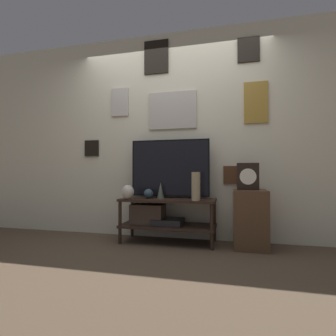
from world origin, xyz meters
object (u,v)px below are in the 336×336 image
Objects in this scene: vase_round_glass at (148,194)px; mantel_clock at (248,177)px; television at (170,168)px; vase_urn_stoneware at (128,192)px; vase_tall_ceramic at (196,186)px; vase_slim_bronze at (161,190)px.

vase_round_glass is 0.38× the size of mantel_clock.
television reaches higher than mantel_clock.
vase_urn_stoneware is 0.82m from vase_tall_ceramic.
television reaches higher than vase_urn_stoneware.
television reaches higher than vase_round_glass.
vase_urn_stoneware is at bearing -148.89° from television.
mantel_clock is at bearing -2.06° from vase_slim_bronze.
vase_round_glass is at bearing -161.73° from vase_slim_bronze.
television is 3.27× the size of mantel_clock.
mantel_clock is at bearing 14.77° from vase_tall_ceramic.
vase_slim_bronze is 0.40m from vase_urn_stoneware.
television is 3.09× the size of vase_tall_ceramic.
vase_round_glass is at bearing 33.01° from vase_urn_stoneware.
mantel_clock is (1.02, -0.04, 0.17)m from vase_slim_bronze.
mantel_clock is (1.16, 0.01, 0.21)m from vase_round_glass.
vase_urn_stoneware is (-0.35, -0.18, -0.01)m from vase_slim_bronze.
vase_tall_ceramic reaches higher than vase_urn_stoneware.
vase_slim_bronze is 0.50m from vase_tall_ceramic.
vase_tall_ceramic is at bearing -165.23° from mantel_clock.
mantel_clock reaches higher than vase_round_glass.
vase_urn_stoneware is (-0.45, -0.27, -0.29)m from television.
vase_round_glass is at bearing -150.66° from television.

